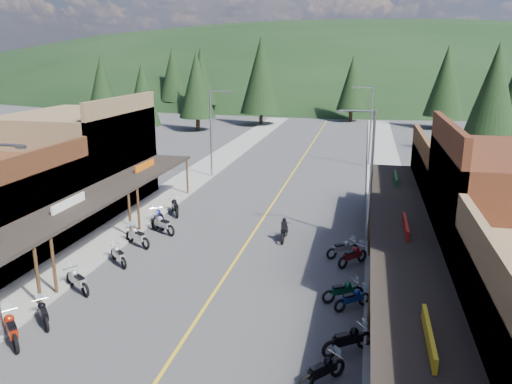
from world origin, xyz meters
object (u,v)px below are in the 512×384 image
Objects in this scene: bike_west_8 at (118,254)px; bike_west_12 at (175,206)px; pine_0 at (102,81)px; bike_west_5 at (11,328)px; shop_east_3 at (478,194)px; pedestrian_east_a at (391,323)px; pine_7 at (173,74)px; shop_west_3 at (81,160)px; bike_east_8 at (343,290)px; pedestrian_east_b at (378,222)px; bike_west_7 at (77,279)px; bike_west_9 at (137,236)px; bike_west_10 at (162,224)px; bike_east_9 at (353,255)px; streetlight_1 at (212,130)px; bike_west_6 at (43,312)px; bike_east_5 at (323,369)px; bike_east_7 at (353,298)px; streetlight_3 at (369,123)px; rider_on_bike at (285,231)px; bike_east_6 at (348,339)px; pine_3 at (352,83)px; bike_west_11 at (159,217)px; streetlight_2 at (369,171)px; pine_8 at (142,95)px; pine_4 at (446,81)px; pine_11 at (494,91)px; pine_10 at (197,85)px; pine_2 at (261,75)px; pine_1 at (201,76)px.

bike_west_8 is 0.92× the size of bike_west_12.
bike_west_5 is at bearing -63.83° from pine_0.
shop_east_3 is at bearing -6.23° from bike_west_5.
bike_west_5 is 1.48× the size of pedestrian_east_a.
bike_west_8 is (25.96, -74.26, -6.65)m from pine_7.
shop_west_3 is 8.06m from bike_west_12.
pedestrian_east_b is at bearing 139.94° from bike_east_8.
bike_west_5 is at bearing -147.36° from bike_west_7.
shop_west_3 is 0.99× the size of pine_0.
bike_west_8 is 2.75m from bike_west_9.
bike_east_9 is (11.97, -2.48, -0.05)m from bike_west_10.
bike_west_12 is at bearing -56.71° from pine_0.
streetlight_1 is (-20.71, 10.70, 1.93)m from shop_east_3.
shop_west_3 reaches higher than streetlight_1.
bike_west_6 is at bearing -141.26° from shop_east_3.
bike_east_7 is at bearing 123.19° from bike_east_5.
bike_west_10 is 14.18m from bike_east_7.
streetlight_3 reaches higher than rider_on_bike.
bike_west_6 is at bearing 4.82° from pedestrian_east_b.
rider_on_bike is (-11.62, -3.99, -1.93)m from shop_east_3.
bike_east_5 is 0.94× the size of bike_east_6.
pine_0 is 44.18m from pine_3.
bike_west_11 is 17.60m from bike_east_6.
pine_3 is 4.84× the size of bike_west_9.
bike_east_5 is at bearing -51.41° from bike_west_6.
bike_west_5 is 1.04× the size of bike_west_12.
streetlight_2 is 5.05× the size of pedestrian_east_b.
bike_east_6 is at bearing -92.52° from streetlight_2.
bike_west_6 is (7.63, -15.97, -2.97)m from shop_west_3.
rider_on_bike is at bearing -56.29° from bike_west_10.
pine_8 is at bearing 162.55° from bike_east_5.
pine_8 is at bearing 53.96° from bike_west_7.
pine_4 is 1.01× the size of pine_11.
shop_west_3 is at bearing -141.68° from pine_11.
bike_east_5 is at bearing -56.31° from bike_east_6.
pine_8 is (-40.00, -20.00, -1.26)m from pine_4.
pine_11 is (26.95, 16.00, 2.73)m from streetlight_1.
streetlight_1 is 59.59m from pine_7.
rider_on_bike is at bearing -13.73° from bike_west_8.
pine_0 is at bearing 151.39° from pine_10.
bike_east_5 is at bearing -114.92° from shop_east_3.
bike_west_8 is 1.08× the size of bike_east_7.
bike_east_6 is (24.42, -54.07, -6.16)m from pine_10.
pine_7 is 5.89× the size of bike_east_9.
shop_west_3 is at bearing -149.24° from bike_east_8.
bike_west_7 reaches higher than bike_west_8.
pine_2 is 1.21× the size of pine_10.
bike_west_5 is (25.50, -82.19, -6.57)m from pine_7.
bike_east_7 is at bearing -87.86° from pine_3.
pedestrian_east_a is at bearing -66.37° from pine_1.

